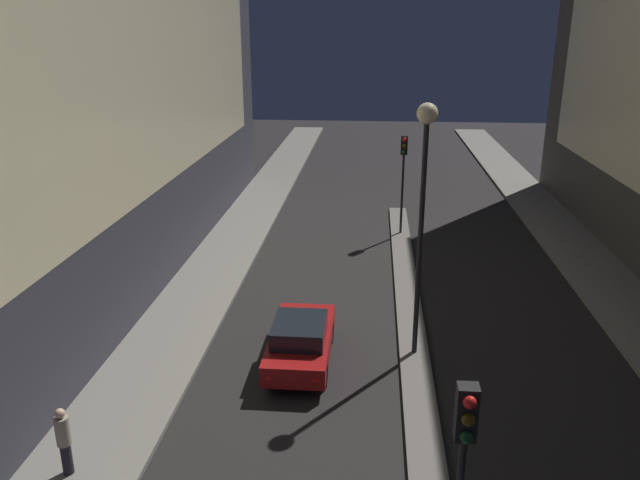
# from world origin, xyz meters

# --- Properties ---
(median_strip) EXTENTS (0.93, 29.76, 0.14)m
(median_strip) POSITION_xyz_m (0.00, 15.88, 0.07)
(median_strip) COLOR #66605B
(median_strip) RESTS_ON ground
(traffic_light_near) EXTENTS (0.32, 0.42, 4.85)m
(traffic_light_near) POSITION_xyz_m (0.00, 4.37, 3.69)
(traffic_light_near) COLOR black
(traffic_light_near) RESTS_ON median_strip
(traffic_light_mid) EXTENTS (0.32, 0.42, 4.85)m
(traffic_light_mid) POSITION_xyz_m (0.00, 26.24, 3.69)
(traffic_light_mid) COLOR black
(traffic_light_mid) RESTS_ON median_strip
(street_lamp) EXTENTS (0.60, 0.60, 7.78)m
(street_lamp) POSITION_xyz_m (0.00, 14.15, 5.84)
(street_lamp) COLOR black
(street_lamp) RESTS_ON median_strip
(car_left_lane) EXTENTS (1.84, 4.36, 1.52)m
(car_left_lane) POSITION_xyz_m (-3.54, 13.43, 0.77)
(car_left_lane) COLOR maroon
(car_left_lane) RESTS_ON ground
(pedestrian_on_left_sidewalk) EXTENTS (0.33, 0.33, 1.71)m
(pedestrian_on_left_sidewalk) POSITION_xyz_m (-8.28, 7.73, 1.06)
(pedestrian_on_left_sidewalk) COLOR black
(pedestrian_on_left_sidewalk) RESTS_ON sidewalk_left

